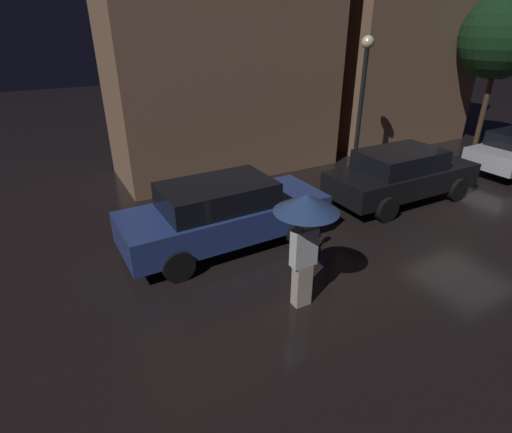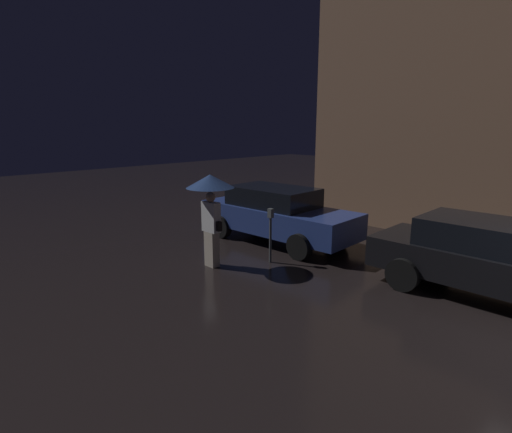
# 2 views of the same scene
# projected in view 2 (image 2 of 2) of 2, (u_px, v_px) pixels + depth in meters

# --- Properties ---
(building_facade_left) EXTENTS (7.32, 3.00, 10.11)m
(building_facade_left) POSITION_uv_depth(u_px,v_px,m) (445.00, 65.00, 12.22)
(building_facade_left) COLOR #8C664C
(building_facade_left) RESTS_ON ground
(parked_car_blue) EXTENTS (4.71, 1.93, 1.55)m
(parked_car_blue) POSITION_uv_depth(u_px,v_px,m) (277.00, 213.00, 11.35)
(parked_car_blue) COLOR navy
(parked_car_blue) RESTS_ON ground
(parked_car_black) EXTENTS (4.49, 1.92, 1.49)m
(parked_car_black) POSITION_uv_depth(u_px,v_px,m) (493.00, 258.00, 7.57)
(parked_car_black) COLOR black
(parked_car_black) RESTS_ON ground
(pedestrian_with_umbrella) EXTENTS (1.10, 1.10, 2.17)m
(pedestrian_with_umbrella) POSITION_uv_depth(u_px,v_px,m) (211.00, 194.00, 9.08)
(pedestrian_with_umbrella) COLOR beige
(pedestrian_with_umbrella) RESTS_ON ground
(parking_meter) EXTENTS (0.12, 0.10, 1.33)m
(parking_meter) POSITION_uv_depth(u_px,v_px,m) (270.00, 230.00, 9.53)
(parking_meter) COLOR #4C5154
(parking_meter) RESTS_ON ground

